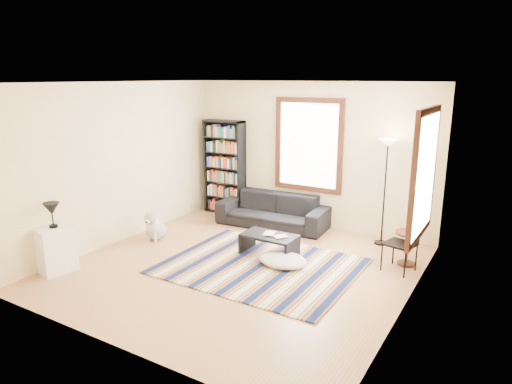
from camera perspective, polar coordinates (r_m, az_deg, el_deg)
The scene contains 21 objects.
floor at distance 7.22m, azimuth -2.06°, elevation -9.73°, with size 5.00×5.00×0.10m, color #B17D51.
ceiling at distance 6.59m, azimuth -2.29°, elevation 13.96°, with size 5.00×5.00×0.10m, color white.
wall_back at distance 8.96m, azimuth 6.75°, elevation 4.64°, with size 5.00×0.10×2.80m, color beige.
wall_front at distance 4.90m, azimuth -18.66°, elevation -4.16°, with size 5.00×0.10×2.80m, color beige.
wall_left at distance 8.40m, azimuth -16.97°, elevation 3.46°, with size 0.10×5.00×2.80m, color beige.
wall_right at distance 5.82m, azimuth 19.42°, elevation -1.35°, with size 0.10×5.00×2.80m, color beige.
window_back at distance 8.86m, azimuth 6.58°, elevation 5.84°, with size 1.20×0.06×1.60m, color white.
window_right at distance 6.55m, azimuth 20.33°, elevation 2.06°, with size 0.06×1.20×1.60m, color white.
rug at distance 7.22m, azimuth 0.52°, elevation -9.21°, with size 2.89×2.31×0.02m, color #0B173B.
sofa at distance 9.01m, azimuth 2.10°, elevation -2.30°, with size 0.85×2.17×0.63m, color black.
bookshelf at distance 9.75m, azimuth -3.96°, elevation 3.08°, with size 0.90×0.30×2.00m, color black.
coffee_table at distance 7.58m, azimuth 1.66°, elevation -6.65°, with size 0.90×0.50×0.36m, color black.
book_a at distance 7.56m, azimuth 1.01°, elevation -5.15°, with size 0.24×0.18×0.02m, color beige.
book_b at distance 7.49m, azimuth 2.87°, elevation -5.39°, with size 0.16×0.22×0.02m, color beige.
floor_cushion at distance 7.22m, azimuth 3.35°, elevation -8.47°, with size 0.79×0.59×0.20m, color beige.
floor_lamp at distance 8.17m, azimuth 15.76°, elevation -0.12°, with size 0.30×0.30×1.86m, color black, non-canonical shape.
side_table at distance 7.57m, azimuth 18.38°, elevation -6.70°, with size 0.40×0.40×0.54m, color #401C10.
folding_chair at distance 7.25m, azimuth 17.56°, elevation -6.22°, with size 0.42×0.40×0.86m, color black.
white_cabinet at distance 7.56m, azimuth -23.71°, elevation -6.59°, with size 0.38×0.50×0.70m, color white.
table_lamp at distance 7.39m, azimuth -24.12°, elevation -2.67°, with size 0.24×0.24×0.38m, color black, non-canonical shape.
dog at distance 8.48m, azimuth -12.41°, elevation -4.05°, with size 0.38×0.54×0.54m, color #BBBBBB, non-canonical shape.
Camera 1 is at (3.60, -5.53, 2.89)m, focal length 32.00 mm.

